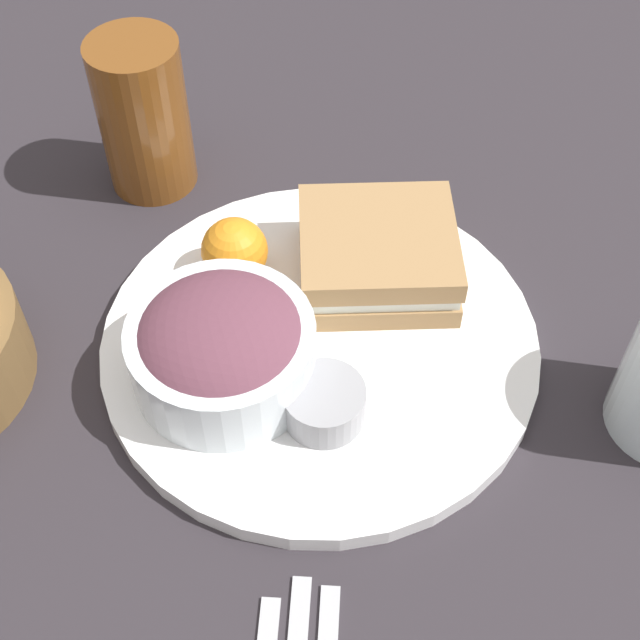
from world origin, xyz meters
TOP-DOWN VIEW (x-y plane):
  - ground_plane at (0.00, 0.00)m, footprint 4.00×4.00m
  - plate at (0.00, 0.00)m, footprint 0.32×0.32m
  - sandwich at (0.07, -0.02)m, footprint 0.14×0.15m
  - salad_bowl at (-0.05, 0.05)m, footprint 0.13×0.13m
  - dressing_cup at (-0.06, -0.02)m, footprint 0.06×0.06m
  - orange_wedge at (0.04, 0.08)m, footprint 0.05×0.05m
  - drink_glass at (0.14, 0.20)m, footprint 0.08×0.08m

SIDE VIEW (x-z plane):
  - ground_plane at x=0.00m, z-range 0.00..0.00m
  - plate at x=0.00m, z-range 0.00..0.02m
  - dressing_cup at x=-0.06m, z-range 0.02..0.04m
  - sandwich at x=0.07m, z-range 0.02..0.06m
  - orange_wedge at x=0.04m, z-range 0.02..0.07m
  - salad_bowl at x=-0.05m, z-range 0.01..0.08m
  - drink_glass at x=0.14m, z-range 0.00..0.14m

